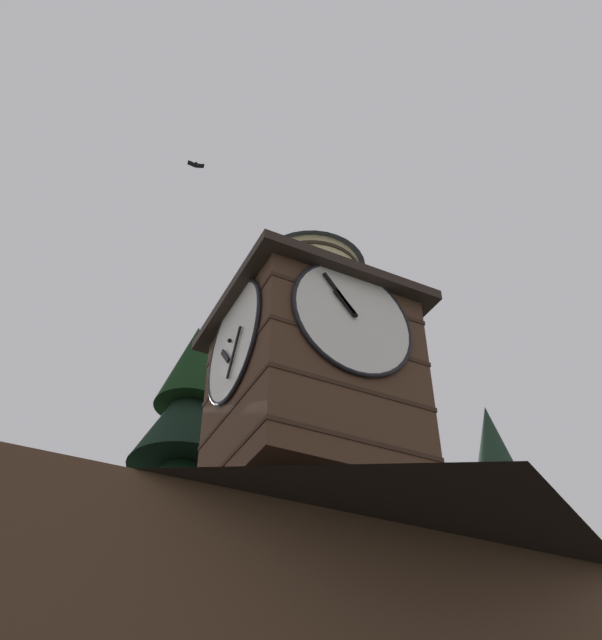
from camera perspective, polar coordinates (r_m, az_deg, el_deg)
The scene contains 3 objects.
clock_tower at distance 16.06m, azimuth 0.82°, elevation -4.05°, with size 4.52×4.52×7.71m.
pine_tree_behind at distance 18.99m, azimuth -10.88°, elevation -21.75°, with size 7.19×7.19×15.06m.
flying_bird_high at distance 23.01m, azimuth -8.62°, elevation 12.46°, with size 0.55×0.24×0.12m.
Camera 1 is at (5.60, 8.50, 1.33)m, focal length 39.05 mm.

